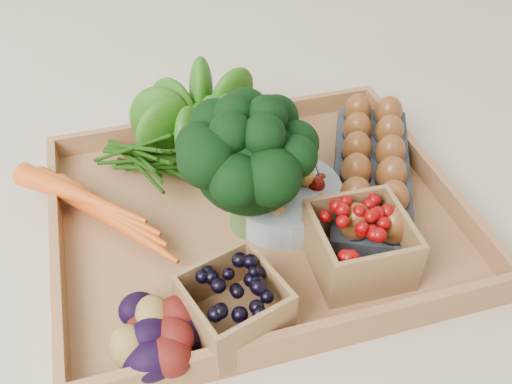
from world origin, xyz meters
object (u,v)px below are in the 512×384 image
object	(u,v)px
cherry_bowl	(284,198)
tray	(256,219)
broccoli	(250,187)
egg_carton	(371,178)

from	to	relation	value
cherry_bowl	tray	bearing A→B (deg)	-177.34
broccoli	tray	bearing A→B (deg)	50.93
tray	egg_carton	bearing A→B (deg)	3.77
tray	broccoli	bearing A→B (deg)	-129.07
cherry_bowl	egg_carton	xyz separation A→B (m)	(0.14, 0.01, -0.00)
tray	cherry_bowl	distance (m)	0.05
broccoli	cherry_bowl	world-z (taller)	broccoli
egg_carton	broccoli	bearing A→B (deg)	-147.00
tray	egg_carton	size ratio (longest dim) A/B	1.78
tray	cherry_bowl	bearing A→B (deg)	2.66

